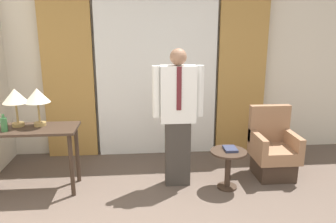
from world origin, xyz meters
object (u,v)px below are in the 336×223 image
Objects in this scene: desk at (28,139)px; book at (230,149)px; table_lamp_left at (15,97)px; bottle_near_edge at (4,124)px; table_lamp_right at (37,97)px; armchair at (273,151)px; side_table at (228,163)px; person at (178,113)px.

desk is 5.64× the size of book.
table_lamp_left reaches higher than bottle_near_edge.
armchair is (2.91, 0.06, -0.80)m from table_lamp_right.
side_table is at bearing -132.95° from book.
table_lamp_right is at bearing 29.87° from bottle_near_edge.
person is 1.41m from armchair.
table_lamp_right is at bearing -178.79° from armchair.
bottle_near_edge reaches higher than side_table.
table_lamp_right is (0.25, 0.00, 0.00)m from table_lamp_left.
person reaches higher than armchair.
person is 1.85× the size of armchair.
book is (0.62, -0.15, -0.42)m from person.
desk is 1.25× the size of armchair.
person is (1.76, 0.01, 0.27)m from desk.
person reaches higher than book.
side_table is 2.39× the size of book.
person is (1.63, -0.07, -0.21)m from table_lamp_right.
side_table is at bearing -16.19° from person.
table_lamp_left reaches higher than armchair.
armchair reaches higher than side_table.
book is at bearing -3.19° from desk.
bottle_near_edge is 3.30m from armchair.
book is at bearing -13.22° from person.
side_table is 0.17m from book.
table_lamp_right reaches higher than side_table.
table_lamp_left and table_lamp_right have the same top height.
armchair is at bearing 22.85° from book.
table_lamp_left is 0.25m from table_lamp_right.
bottle_near_edge is 1.97m from person.
table_lamp_left is 2.25× the size of bottle_near_edge.
side_table is (2.56, -0.05, -0.54)m from bottle_near_edge.
table_lamp_right is 2.25× the size of bottle_near_edge.
armchair is at bearing 4.44° from bottle_near_edge.
side_table is at bearing -1.16° from bottle_near_edge.
desk is 0.68× the size of person.
side_table is at bearing -3.88° from desk.
table_lamp_right reaches higher than bottle_near_edge.
table_lamp_left is 2.22× the size of book.
desk reaches higher than book.
person is at bearing -2.43° from table_lamp_right.
desk is at bearing -33.50° from table_lamp_left.
person is 0.76m from book.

